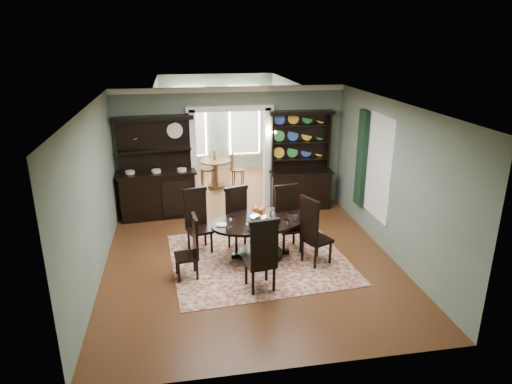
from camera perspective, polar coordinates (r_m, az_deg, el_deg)
room at (r=8.31m, az=-0.78°, el=1.04°), size 5.51×6.01×3.01m
parlor at (r=13.60m, az=-4.47°, el=7.94°), size 3.51×3.50×3.01m
doorway_trim at (r=11.12m, az=-3.20°, el=5.94°), size 2.08×0.25×2.57m
right_window at (r=9.87m, az=14.04°, el=3.56°), size 0.15×1.47×2.12m
wall_sconce at (r=11.06m, az=1.80°, el=7.33°), size 0.27×0.21×0.21m
rug at (r=9.01m, az=0.32°, el=-8.28°), size 3.54×3.23×0.01m
dining_table at (r=8.88m, az=0.58°, el=-4.90°), size 2.21×2.21×0.78m
centerpiece at (r=8.79m, az=0.31°, el=-2.95°), size 1.59×1.02×0.26m
chair_far_left at (r=9.20m, az=-7.35°, el=-3.26°), size 0.58×0.57×1.29m
chair_far_mid at (r=9.19m, az=-2.23°, el=-3.10°), size 0.59×0.57×1.30m
chair_far_right at (r=9.19m, az=3.94°, el=-2.99°), size 0.55×0.53×1.33m
chair_end_left at (r=8.21m, az=-8.10°, el=-6.64°), size 0.45×0.47×1.17m
chair_end_right at (r=8.58m, az=7.10°, el=-4.71°), size 0.63×0.65×1.35m
chair_near at (r=7.63m, az=0.79°, el=-7.71°), size 0.57×0.55×1.36m
sideboard at (r=11.01m, az=-12.25°, el=1.15°), size 1.87×0.81×2.39m
welsh_dresser at (r=11.38m, az=5.53°, el=2.33°), size 1.58×0.65×2.42m
parlor_table at (r=12.95m, az=-5.04°, el=2.79°), size 0.86×0.86×0.79m
parlor_chair_left at (r=13.10m, az=-5.78°, el=3.17°), size 0.45×0.44×1.05m
parlor_chair_right at (r=13.21m, az=-2.56°, el=3.02°), size 0.42×0.41×0.90m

